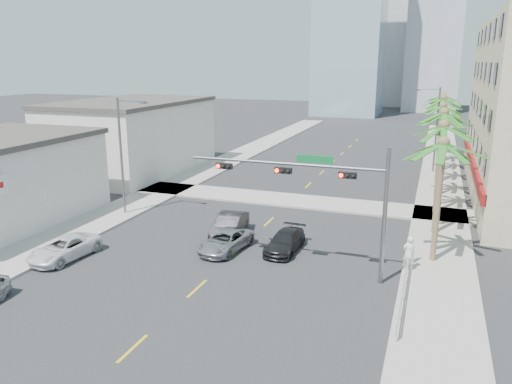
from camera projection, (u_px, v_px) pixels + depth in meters
ground at (158, 325)px, 22.62m from camera, size 260.00×260.00×0.00m
sidewalk_right at (440, 222)px, 36.84m from camera, size 4.00×120.00×0.15m
sidewalk_left at (156, 194)px, 44.73m from camera, size 4.00×120.00×0.15m
sidewalk_cross at (291, 200)px, 42.61m from camera, size 80.00×4.00×0.15m
building_left_far at (132, 138)px, 53.57m from camera, size 11.00×18.00×7.20m
tower_far_left at (352, 0)px, 105.53m from camera, size 14.00×14.00×48.00m
tower_far_center at (389, 24)px, 131.94m from camera, size 16.00×16.00×42.00m
traffic_signal_mast at (325, 187)px, 26.66m from camera, size 11.12×0.54×7.20m
palm_tree_0 at (444, 145)px, 27.91m from camera, size 4.80×4.80×7.80m
palm_tree_1 at (444, 127)px, 32.56m from camera, size 4.80×4.80×8.16m
palm_tree_2 at (444, 114)px, 37.20m from camera, size 4.80×4.80×8.52m
palm_tree_3 at (443, 116)px, 42.10m from camera, size 4.80×4.80×7.80m
palm_tree_4 at (443, 107)px, 46.74m from camera, size 4.80×4.80×8.16m
palm_tree_5 at (443, 99)px, 51.38m from camera, size 4.80×4.80×8.52m
palm_tree_6 at (443, 102)px, 56.29m from camera, size 4.80×4.80×7.80m
palm_tree_7 at (443, 96)px, 60.93m from camera, size 4.80×4.80×8.16m
streetlight_left at (123, 151)px, 37.67m from camera, size 2.55×0.25×9.00m
streetlight_right at (435, 125)px, 52.28m from camera, size 2.55×0.25×9.00m
guardrail at (403, 291)px, 24.52m from camera, size 0.08×8.08×1.00m
car_parked_far at (64, 248)px, 30.11m from camera, size 2.63×4.91×1.31m
car_lane_left at (230, 226)px, 33.85m from camera, size 2.24×4.93×1.57m
car_lane_center at (225, 241)px, 31.38m from camera, size 2.66×4.74×1.25m
car_lane_right at (285, 242)px, 31.33m from camera, size 1.90×4.36×1.25m
pedestrian at (409, 253)px, 28.04m from camera, size 0.85×0.71×1.99m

